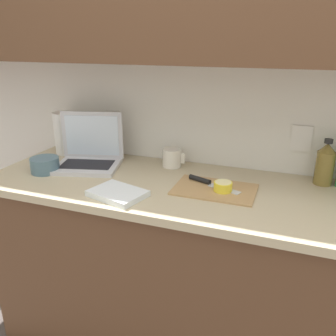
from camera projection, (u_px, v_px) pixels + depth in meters
wall_back at (265, 29)px, 1.48m from camera, size 5.20×0.38×2.60m
counter_unit at (241, 283)px, 1.63m from camera, size 2.37×0.64×0.91m
laptop at (89, 153)px, 1.81m from camera, size 0.37×0.32×0.26m
cutting_board at (215, 189)px, 1.53m from camera, size 0.35×0.23×0.01m
knife at (205, 181)px, 1.57m from camera, size 0.25×0.12×0.02m
lemon_half_cut at (223, 186)px, 1.49m from camera, size 0.08×0.08×0.04m
bottle_oil_tall at (325, 164)px, 1.56m from camera, size 0.08×0.08×0.21m
measuring_cup at (172, 158)px, 1.79m from camera, size 0.12×0.10×0.09m
bowl_white at (45, 165)px, 1.72m from camera, size 0.14×0.14×0.07m
paper_towel_roll at (65, 133)px, 1.98m from camera, size 0.12×0.12×0.23m
dish_towel at (118, 193)px, 1.46m from camera, size 0.26×0.21×0.02m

